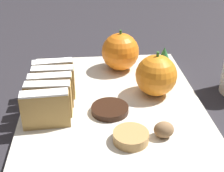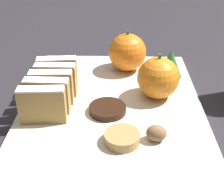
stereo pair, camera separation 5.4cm
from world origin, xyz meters
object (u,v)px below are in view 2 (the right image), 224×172
Objects in this scene: orange_far at (158,78)px; chocolate_cookie at (107,109)px; orange_near at (127,52)px; walnut at (156,133)px.

chocolate_cookie is at bearing -148.68° from orange_far.
orange_near is 1.04× the size of orange_far.
orange_far is (0.05, -0.11, -0.00)m from orange_near.
walnut is 0.10m from chocolate_cookie.
walnut is (0.04, -0.24, -0.03)m from orange_near.
orange_far is 2.74× the size of walnut.
orange_near is 1.37× the size of chocolate_cookie.
orange_far is 1.32× the size of chocolate_cookie.
chocolate_cookie is at bearing -102.34° from orange_near.
walnut is at bearing -43.97° from chocolate_cookie.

